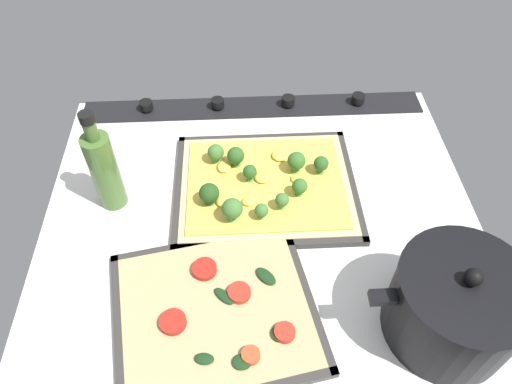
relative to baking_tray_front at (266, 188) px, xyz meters
The scene contains 8 objects.
ground_plane 8.41cm from the baking_tray_front, 81.39° to the left, with size 76.72×70.88×3.00cm, color silver.
stove_control_panel 23.86cm from the baking_tray_front, 87.05° to the right, with size 73.66×7.00×2.60cm.
baking_tray_front is the anchor object (origin of this frame).
broccoli_pizza 1.64cm from the baking_tray_front, 21.73° to the left, with size 31.06×25.23×5.93cm.
baking_tray_back 26.48cm from the baking_tray_front, 69.69° to the left, with size 34.26×31.68×1.30cm.
veggie_pizza_back 26.46cm from the baking_tray_front, 70.18° to the left, with size 31.46×28.89×1.90cm.
cooking_pot 38.13cm from the baking_tray_front, 130.49° to the left, with size 25.23×18.39×15.29cm.
oil_bottle 28.82cm from the baking_tray_front, ahead, with size 4.77×4.77×20.46cm.
Camera 1 is at (3.54, 50.60, 66.81)cm, focal length 33.50 mm.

